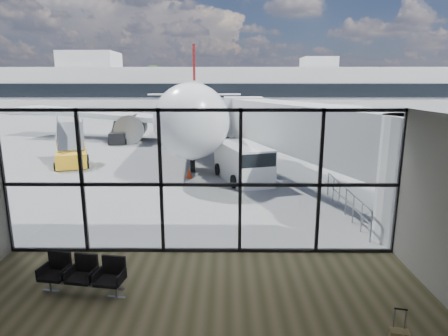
{
  "coord_description": "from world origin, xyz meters",
  "views": [
    {
      "loc": [
        0.8,
        -10.94,
        5.19
      ],
      "look_at": [
        0.69,
        3.0,
        2.04
      ],
      "focal_mm": 30.0,
      "sensor_mm": 36.0,
      "label": 1
    }
  ],
  "objects_px": {
    "airliner": "(194,104)",
    "belt_loader": "(118,136)",
    "service_van": "(244,162)",
    "seating_row": "(84,272)",
    "mobile_stairs": "(72,156)"
  },
  "relations": [
    {
      "from": "seating_row",
      "to": "airliner",
      "type": "distance_m",
      "value": 28.87
    },
    {
      "from": "seating_row",
      "to": "airliner",
      "type": "height_order",
      "value": "airliner"
    },
    {
      "from": "airliner",
      "to": "belt_loader",
      "type": "relative_size",
      "value": 10.18
    },
    {
      "from": "service_van",
      "to": "belt_loader",
      "type": "bearing_deg",
      "value": 111.2
    },
    {
      "from": "airliner",
      "to": "mobile_stairs",
      "type": "xyz_separation_m",
      "value": [
        -6.73,
        -13.71,
        -2.55
      ]
    },
    {
      "from": "seating_row",
      "to": "mobile_stairs",
      "type": "distance_m",
      "value": 16.34
    },
    {
      "from": "airliner",
      "to": "service_van",
      "type": "xyz_separation_m",
      "value": [
        4.19,
        -17.42,
        -2.18
      ]
    },
    {
      "from": "service_van",
      "to": "airliner",
      "type": "bearing_deg",
      "value": 85.86
    },
    {
      "from": "service_van",
      "to": "mobile_stairs",
      "type": "xyz_separation_m",
      "value": [
        -10.92,
        3.71,
        -0.37
      ]
    },
    {
      "from": "seating_row",
      "to": "mobile_stairs",
      "type": "height_order",
      "value": "mobile_stairs"
    },
    {
      "from": "seating_row",
      "to": "service_van",
      "type": "bearing_deg",
      "value": 77.37
    },
    {
      "from": "airliner",
      "to": "belt_loader",
      "type": "xyz_separation_m",
      "value": [
        -6.41,
        -4.27,
        -2.59
      ]
    },
    {
      "from": "seating_row",
      "to": "airliner",
      "type": "bearing_deg",
      "value": 98.47
    },
    {
      "from": "airliner",
      "to": "belt_loader",
      "type": "distance_m",
      "value": 8.12
    },
    {
      "from": "belt_loader",
      "to": "mobile_stairs",
      "type": "distance_m",
      "value": 9.44
    }
  ]
}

